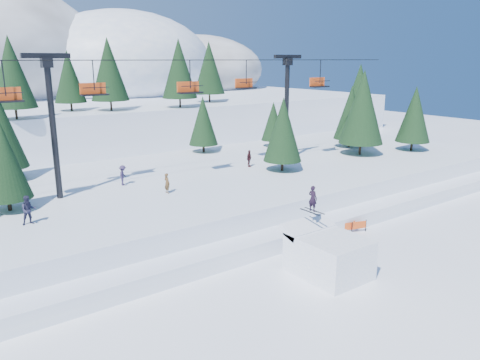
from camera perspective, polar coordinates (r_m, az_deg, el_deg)
ground at (r=27.11m, az=10.17°, el=-12.88°), size 160.00×160.00×0.00m
mid_shelf at (r=40.23m, az=-8.52°, el=-1.69°), size 70.00×22.00×2.50m
berm at (r=32.36m, az=-0.10°, el=-6.90°), size 70.00×6.00×1.10m
jump_kicker at (r=28.33m, az=10.59°, el=-8.80°), size 3.47×4.73×5.08m
chairlift at (r=39.28m, az=-7.72°, el=9.94°), size 46.00×3.21×10.28m
conifer_stand at (r=41.16m, az=-4.92°, el=6.96°), size 61.33×17.35×9.38m
distant_skiers at (r=38.56m, az=-8.24°, el=0.86°), size 26.17×6.89×1.84m
banner_near at (r=35.19m, az=13.19°, el=-5.52°), size 2.73×0.91×0.90m
banner_far at (r=36.45m, az=14.11°, el=-4.88°), size 2.61×1.22×0.90m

